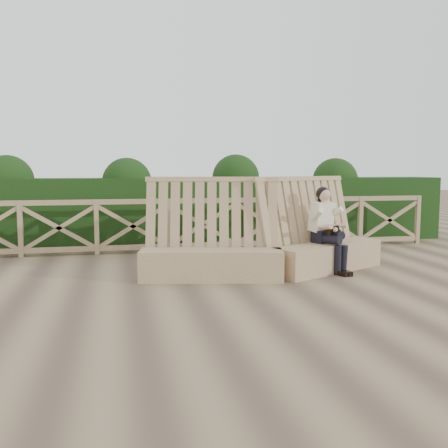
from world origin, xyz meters
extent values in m
plane|color=brown|center=(0.00, 0.00, 0.00)|extent=(60.00, 60.00, 0.00)
cube|color=#8C6C50|center=(-0.34, 0.74, 0.23)|extent=(2.24, 0.94, 0.47)
cube|color=#8C6C50|center=(-0.28, 1.01, 0.81)|extent=(2.23, 0.89, 1.58)
cube|color=#8C6C50|center=(1.70, 1.00, 0.23)|extent=(2.17, 1.42, 0.47)
cube|color=#8C6C50|center=(1.58, 1.25, 0.81)|extent=(2.15, 1.38, 1.58)
cube|color=black|center=(1.65, 1.08, 0.57)|extent=(0.42, 0.37, 0.21)
cube|color=beige|center=(1.63, 1.13, 0.91)|extent=(0.47, 0.41, 0.51)
sphere|color=tan|center=(1.65, 1.08, 1.28)|extent=(0.27, 0.27, 0.20)
sphere|color=black|center=(1.63, 1.12, 1.30)|extent=(0.29, 0.29, 0.22)
cylinder|color=black|center=(1.64, 0.86, 0.55)|extent=(0.31, 0.47, 0.15)
cylinder|color=black|center=(1.78, 0.94, 0.62)|extent=(0.31, 0.47, 0.16)
cylinder|color=black|center=(1.72, 0.66, 0.23)|extent=(0.15, 0.15, 0.47)
cylinder|color=black|center=(1.83, 0.69, 0.23)|extent=(0.15, 0.15, 0.47)
cube|color=black|center=(1.75, 0.58, 0.04)|extent=(0.17, 0.25, 0.08)
cube|color=black|center=(1.85, 0.60, 0.04)|extent=(0.17, 0.25, 0.08)
cube|color=black|center=(1.73, 0.93, 0.67)|extent=(0.24, 0.20, 0.14)
cube|color=black|center=(1.77, 0.78, 0.73)|extent=(0.10, 0.11, 0.12)
cube|color=#87684F|center=(0.00, 3.50, 1.05)|extent=(10.10, 0.07, 0.10)
cube|color=#87684F|center=(0.00, 3.50, 0.12)|extent=(10.10, 0.07, 0.10)
cube|color=black|center=(0.00, 4.70, 0.75)|extent=(12.00, 1.20, 1.50)
camera|label=1|loc=(-1.75, -6.68, 1.69)|focal=40.00mm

